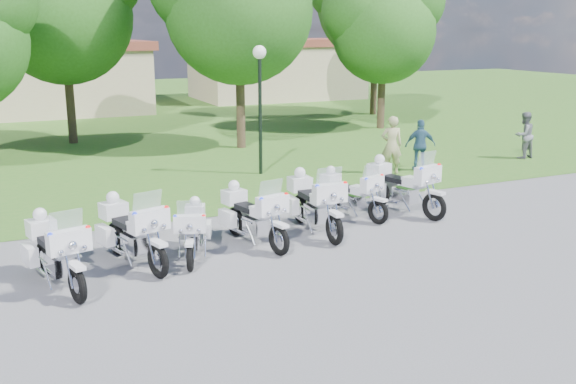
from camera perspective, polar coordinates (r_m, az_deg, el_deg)
name	(u,v)px	position (r m, az deg, el deg)	size (l,w,h in m)	color
ground	(346,239)	(15.02, 5.19, -4.18)	(100.00, 100.00, 0.00)	#5D5E63
grass_lawn	(129,110)	(40.30, -13.96, 7.09)	(100.00, 48.00, 0.01)	#346B21
motorcycle_0	(56,251)	(12.86, -19.94, -4.94)	(1.19, 2.43, 1.66)	black
motorcycle_1	(132,231)	(13.60, -13.73, -3.36)	(1.28, 2.47, 1.70)	black
motorcycle_2	(193,230)	(13.82, -8.43, -3.35)	(1.15, 2.02, 1.42)	black
motorcycle_3	(252,214)	(14.50, -3.18, -2.00)	(1.14, 2.39, 1.63)	black
motorcycle_4	(314,202)	(15.33, 2.31, -0.92)	(0.86, 2.59, 1.74)	black
motorcycle_5	(350,193)	(16.66, 5.55, -0.08)	(1.20, 2.16, 1.51)	black
motorcycle_6	(402,185)	(17.26, 10.07, 0.62)	(1.30, 2.55, 1.75)	black
lamp_post	(260,78)	(21.21, -2.53, 10.08)	(0.44, 0.44, 4.24)	black
tree_1	(61,2)	(28.80, -19.57, 15.64)	(6.61, 5.64, 8.81)	#38281C
tree_3	(383,21)	(31.83, 8.43, 14.78)	(5.80, 4.95, 7.73)	#38281C
building_west	(18,77)	(40.51, -22.87, 9.37)	(14.56, 8.32, 4.10)	tan
building_east	(276,68)	(46.15, -1.04, 10.93)	(11.44, 7.28, 4.10)	tan
bystander_a	(392,145)	(21.76, 9.19, 4.12)	(0.71, 0.47, 1.95)	tan
bystander_b	(524,135)	(25.72, 20.24, 4.74)	(0.85, 0.66, 1.75)	slate
bystander_c	(420,145)	(22.48, 11.68, 4.08)	(1.03, 0.43, 1.76)	#325B78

